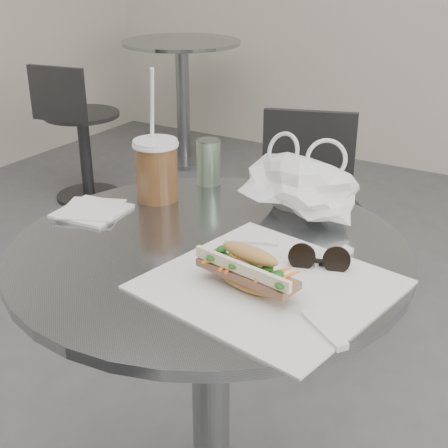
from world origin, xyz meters
The scene contains 11 objects.
cafe_table centered at (0.00, 0.20, 0.47)m, with size 0.76×0.76×0.74m.
bg_table centered at (-1.60, 2.40, 0.47)m, with size 0.70×0.70×0.74m.
chair_far centered at (-0.19, 1.07, 0.34)m, with size 0.41×0.44×0.75m.
bg_chair centered at (-1.68, 1.58, 0.33)m, with size 0.39×0.41×0.73m.
sandwich_paper centered at (0.17, 0.13, 0.74)m, with size 0.37×0.35×0.00m, color white.
banh_mi centered at (0.14, 0.09, 0.78)m, with size 0.23×0.12×0.08m.
iced_coffee centered at (-0.23, 0.34, 0.81)m, with size 0.10×0.10×0.29m.
sunglasses centered at (0.21, 0.22, 0.76)m, with size 0.11×0.06×0.05m.
plastic_bag centered at (0.08, 0.43, 0.80)m, with size 0.24×0.18×0.12m, color white, non-canonical shape.
napkin_stack centered at (-0.30, 0.21, 0.74)m, with size 0.16×0.16×0.01m.
drink_can centered at (-0.18, 0.48, 0.79)m, with size 0.06×0.06×0.11m.
Camera 1 is at (0.57, -0.69, 1.26)m, focal length 50.00 mm.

